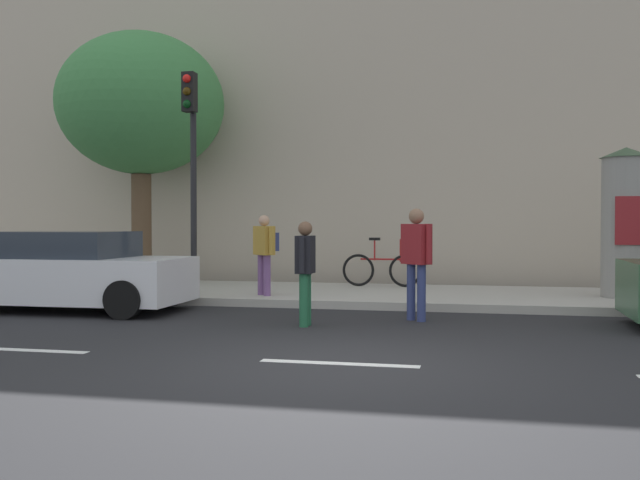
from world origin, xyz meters
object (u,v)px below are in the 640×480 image
(pedestrian_tallest, at_px, (265,247))
(parked_car_dark, at_px, (72,272))
(pedestrian_with_bag, at_px, (416,254))
(poster_column, at_px, (626,221))
(traffic_light, at_px, (191,147))
(street_tree, at_px, (141,105))
(bicycle_leaning, at_px, (382,269))
(pedestrian_with_backpack, at_px, (305,266))

(pedestrian_tallest, relative_size, parked_car_dark, 0.39)
(pedestrian_with_bag, bearing_deg, parked_car_dark, -179.88)
(parked_car_dark, bearing_deg, poster_column, 17.82)
(traffic_light, height_order, street_tree, street_tree)
(traffic_light, bearing_deg, street_tree, 131.39)
(poster_column, xyz_separation_m, pedestrian_with_bag, (-3.69, -3.14, -0.52))
(street_tree, relative_size, bicycle_leaning, 3.32)
(poster_column, bearing_deg, pedestrian_tallest, -170.42)
(pedestrian_with_bag, bearing_deg, pedestrian_with_backpack, -148.69)
(poster_column, xyz_separation_m, pedestrian_with_backpack, (-5.28, -4.10, -0.68))
(street_tree, bearing_deg, pedestrian_with_backpack, -44.45)
(traffic_light, xyz_separation_m, street_tree, (-2.38, 2.70, 1.30))
(traffic_light, bearing_deg, bicycle_leaning, 42.21)
(street_tree, bearing_deg, parked_car_dark, -80.29)
(traffic_light, height_order, pedestrian_tallest, traffic_light)
(pedestrian_with_bag, bearing_deg, street_tree, 148.60)
(bicycle_leaning, height_order, parked_car_dark, parked_car_dark)
(poster_column, xyz_separation_m, street_tree, (-10.51, 1.03, 2.74))
(pedestrian_with_bag, bearing_deg, bicycle_leaning, 104.75)
(street_tree, relative_size, pedestrian_with_backpack, 3.69)
(pedestrian_with_bag, bearing_deg, pedestrian_tallest, 147.55)
(bicycle_leaning, distance_m, parked_car_dark, 6.65)
(pedestrian_with_backpack, relative_size, pedestrian_with_bag, 0.89)
(pedestrian_with_backpack, xyz_separation_m, parked_car_dark, (-4.52, 0.95, -0.23))
(poster_column, bearing_deg, parked_car_dark, -162.18)
(street_tree, relative_size, parked_car_dark, 1.45)
(poster_column, xyz_separation_m, pedestrian_tallest, (-6.81, -1.15, -0.51))
(pedestrian_with_bag, xyz_separation_m, pedestrian_tallest, (-3.12, 1.99, 0.01))
(traffic_light, xyz_separation_m, bicycle_leaning, (3.27, 2.97, -2.50))
(pedestrian_with_backpack, distance_m, parked_car_dark, 4.62)
(pedestrian_with_backpack, bearing_deg, pedestrian_tallest, 117.43)
(street_tree, bearing_deg, poster_column, -5.60)
(pedestrian_tallest, relative_size, bicycle_leaning, 0.89)
(pedestrian_tallest, distance_m, parked_car_dark, 3.61)
(pedestrian_with_bag, relative_size, pedestrian_tallest, 1.14)
(poster_column, height_order, parked_car_dark, poster_column)
(pedestrian_with_backpack, bearing_deg, traffic_light, 139.54)
(pedestrian_with_bag, xyz_separation_m, bicycle_leaning, (-1.17, 4.43, -0.54))
(street_tree, distance_m, parked_car_dark, 5.59)
(pedestrian_with_backpack, height_order, pedestrian_tallest, pedestrian_tallest)
(traffic_light, bearing_deg, pedestrian_with_backpack, -40.46)
(parked_car_dark, bearing_deg, bicycle_leaning, 41.97)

